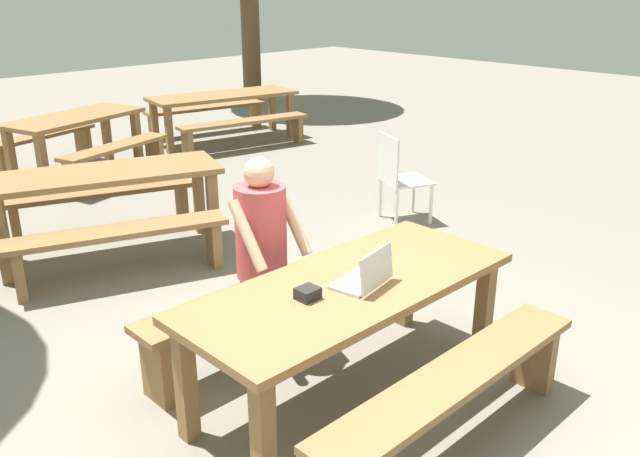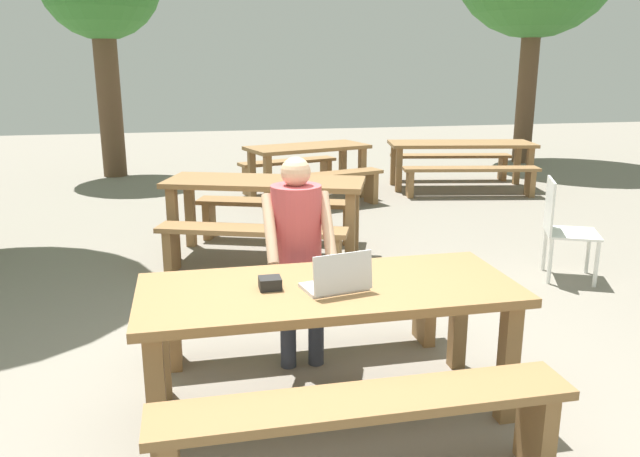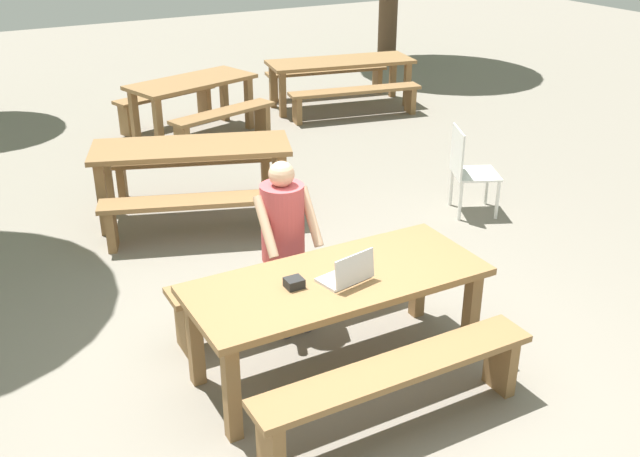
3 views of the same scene
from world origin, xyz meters
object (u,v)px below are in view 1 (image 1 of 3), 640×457
picnic_table_front (350,298)px  small_pouch (308,293)px  picnic_table_mid (223,101)px  picnic_table_distant (75,126)px  person_seated (265,243)px  picnic_table_rear (106,185)px  laptop (366,277)px  plastic_chair (399,176)px

picnic_table_front → small_pouch: 0.34m
small_pouch → picnic_table_mid: small_pouch is taller
picnic_table_front → picnic_table_distant: picnic_table_distant is taller
person_seated → picnic_table_rear: (0.07, 2.23, -0.13)m
laptop → plastic_chair: (2.49, 1.81, -0.31)m
person_seated → picnic_table_rear: person_seated is taller
person_seated → picnic_table_distant: person_seated is taller
picnic_table_front → picnic_table_rear: (0.02, 2.92, 0.02)m
laptop → small_pouch: (-0.34, 0.10, -0.02)m
picnic_table_front → person_seated: person_seated is taller
picnic_table_mid → picnic_table_rear: (-3.37, -2.89, 0.04)m
picnic_table_rear → plastic_chair: bearing=-6.0°
picnic_table_mid → plastic_chair: bearing=-91.6°
laptop → picnic_table_distant: bearing=-110.8°
plastic_chair → picnic_table_rear: bearing=88.7°
small_pouch → picnic_table_rear: 2.93m
laptop → picnic_table_rear: (-0.00, 3.01, -0.13)m
picnic_table_mid → picnic_table_distant: bearing=-162.2°
picnic_table_front → picnic_table_mid: size_ratio=0.89×
picnic_table_mid → picnic_table_distant: (-2.45, -0.31, 0.03)m
picnic_table_distant → picnic_table_mid: bearing=-9.3°
picnic_table_front → person_seated: 0.71m
picnic_table_front → small_pouch: bearing=177.2°
picnic_table_mid → picnic_table_rear: size_ratio=1.11×
person_seated → picnic_table_distant: size_ratio=0.73×
picnic_table_front → small_pouch: (-0.31, 0.02, 0.13)m
person_seated → picnic_table_rear: size_ratio=0.64×
picnic_table_distant → person_seated: bearing=-118.3°
laptop → picnic_table_distant: size_ratio=0.20×
picnic_table_front → picnic_table_distant: bearing=80.2°
picnic_table_front → plastic_chair: (2.52, 1.72, -0.16)m
small_pouch → person_seated: (0.27, 0.67, 0.02)m
laptop → picnic_table_rear: size_ratio=0.18×
picnic_table_rear → picnic_table_distant: size_ratio=1.13×
person_seated → plastic_chair: bearing=21.9°
plastic_chair → picnic_table_front: bearing=148.7°
picnic_table_distant → small_pouch: bearing=-119.5°
plastic_chair → picnic_table_mid: plastic_chair is taller
laptop → plastic_chair: size_ratio=0.40×
laptop → picnic_table_rear: 3.01m
laptop → plastic_chair: 3.10m
laptop → person_seated: (-0.07, 0.78, -0.01)m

